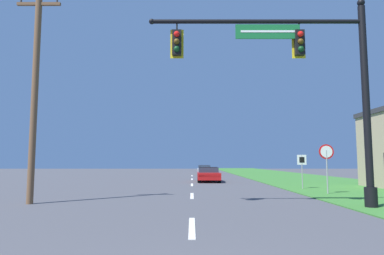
% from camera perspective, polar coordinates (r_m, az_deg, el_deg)
% --- Properties ---
extents(grass_verge_right, '(10.00, 110.00, 0.04)m').
position_cam_1_polar(grass_verge_right, '(34.50, 17.90, -8.17)').
color(grass_verge_right, '#38752D').
rests_on(grass_verge_right, ground).
extents(road_center_line, '(0.16, 34.80, 0.01)m').
position_cam_1_polar(road_center_line, '(24.88, -0.00, -9.52)').
color(road_center_line, silver).
rests_on(road_center_line, ground).
extents(signal_mast, '(8.24, 0.47, 7.74)m').
position_cam_1_polar(signal_mast, '(13.51, 19.42, 7.58)').
color(signal_mast, black).
rests_on(signal_mast, grass_verge_right).
extents(car_ahead, '(1.86, 4.54, 1.19)m').
position_cam_1_polar(car_ahead, '(28.79, 2.74, -7.81)').
color(car_ahead, black).
rests_on(car_ahead, ground).
extents(far_car, '(1.82, 4.60, 1.19)m').
position_cam_1_polar(far_car, '(46.52, 2.05, -7.02)').
color(far_car, black).
rests_on(far_car, ground).
extents(stop_sign, '(0.76, 0.07, 2.50)m').
position_cam_1_polar(stop_sign, '(18.90, 21.51, -4.68)').
color(stop_sign, gray).
rests_on(stop_sign, grass_verge_right).
extents(route_sign_post, '(0.55, 0.06, 2.03)m').
position_cam_1_polar(route_sign_post, '(21.92, 17.85, -5.78)').
color(route_sign_post, gray).
rests_on(route_sign_post, grass_verge_right).
extents(utility_pole_near, '(1.80, 0.26, 9.09)m').
position_cam_1_polar(utility_pole_near, '(15.36, -24.70, 6.26)').
color(utility_pole_near, brown).
rests_on(utility_pole_near, ground).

